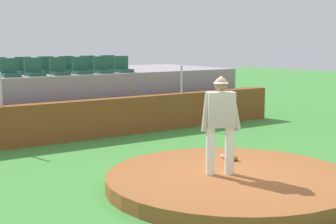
% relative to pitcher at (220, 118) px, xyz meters
% --- Properties ---
extents(ground_plane, '(60.00, 60.00, 0.00)m').
position_rel_pitcher_xyz_m(ground_plane, '(0.17, -0.10, -1.29)').
color(ground_plane, '#3E8836').
extents(pitchers_mound, '(4.53, 4.53, 0.25)m').
position_rel_pitcher_xyz_m(pitchers_mound, '(0.17, -0.10, -1.16)').
color(pitchers_mound, brown).
rests_on(pitchers_mound, ground_plane).
extents(pitcher, '(0.70, 0.45, 1.78)m').
position_rel_pitcher_xyz_m(pitcher, '(0.00, 0.00, 0.00)').
color(pitcher, white).
rests_on(pitcher, pitchers_mound).
extents(baseball, '(0.07, 0.07, 0.07)m').
position_rel_pitcher_xyz_m(baseball, '(0.88, 0.94, -0.99)').
color(baseball, white).
rests_on(baseball, pitchers_mound).
extents(fielding_glove, '(0.35, 0.35, 0.11)m').
position_rel_pitcher_xyz_m(fielding_glove, '(0.87, 0.68, -0.98)').
color(fielding_glove, brown).
rests_on(fielding_glove, pitchers_mound).
extents(brick_barrier, '(12.87, 0.40, 1.06)m').
position_rel_pitcher_xyz_m(brick_barrier, '(0.17, 5.58, -0.76)').
color(brick_barrier, brown).
rests_on(brick_barrier, ground_plane).
extents(fence_post_left, '(0.06, 0.06, 0.84)m').
position_rel_pitcher_xyz_m(fence_post_left, '(-2.21, 5.58, 0.19)').
color(fence_post_left, silver).
rests_on(fence_post_left, brick_barrier).
extents(fence_post_right, '(0.06, 0.06, 0.84)m').
position_rel_pitcher_xyz_m(fence_post_right, '(3.23, 5.58, 0.19)').
color(fence_post_right, silver).
rests_on(fence_post_right, brick_barrier).
extents(bleacher_platform, '(11.87, 4.18, 1.67)m').
position_rel_pitcher_xyz_m(bleacher_platform, '(0.17, 8.42, -0.45)').
color(bleacher_platform, gray).
rests_on(bleacher_platform, ground_plane).
extents(stadium_chair_0, '(0.48, 0.44, 0.50)m').
position_rel_pitcher_xyz_m(stadium_chair_0, '(-1.57, 6.88, 0.54)').
color(stadium_chair_0, '#235441').
rests_on(stadium_chair_0, bleacher_platform).
extents(stadium_chair_1, '(0.48, 0.44, 0.50)m').
position_rel_pitcher_xyz_m(stadium_chair_1, '(-0.90, 6.86, 0.54)').
color(stadium_chair_1, '#235441').
rests_on(stadium_chair_1, bleacher_platform).
extents(stadium_chair_2, '(0.48, 0.44, 0.50)m').
position_rel_pitcher_xyz_m(stadium_chair_2, '(-0.18, 6.84, 0.54)').
color(stadium_chair_2, '#235441').
rests_on(stadium_chair_2, bleacher_platform).
extents(stadium_chair_3, '(0.48, 0.44, 0.50)m').
position_rel_pitcher_xyz_m(stadium_chair_3, '(0.53, 6.86, 0.54)').
color(stadium_chair_3, '#235441').
rests_on(stadium_chair_3, bleacher_platform).
extents(stadium_chair_4, '(0.48, 0.44, 0.50)m').
position_rel_pitcher_xyz_m(stadium_chair_4, '(1.21, 6.83, 0.54)').
color(stadium_chair_4, '#235441').
rests_on(stadium_chair_4, bleacher_platform).
extents(stadium_chair_5, '(0.48, 0.44, 0.50)m').
position_rel_pitcher_xyz_m(stadium_chair_5, '(1.90, 6.84, 0.54)').
color(stadium_chair_5, '#235441').
rests_on(stadium_chair_5, bleacher_platform).
extents(stadium_chair_7, '(0.48, 0.44, 0.50)m').
position_rel_pitcher_xyz_m(stadium_chair_7, '(-0.86, 7.79, 0.54)').
color(stadium_chair_7, '#235441').
rests_on(stadium_chair_7, bleacher_platform).
extents(stadium_chair_8, '(0.48, 0.44, 0.50)m').
position_rel_pitcher_xyz_m(stadium_chair_8, '(-0.17, 7.76, 0.54)').
color(stadium_chair_8, '#235441').
rests_on(stadium_chair_8, bleacher_platform).
extents(stadium_chair_9, '(0.48, 0.44, 0.50)m').
position_rel_pitcher_xyz_m(stadium_chair_9, '(0.49, 7.78, 0.54)').
color(stadium_chair_9, '#235441').
rests_on(stadium_chair_9, bleacher_platform).
extents(stadium_chair_10, '(0.48, 0.44, 0.50)m').
position_rel_pitcher_xyz_m(stadium_chair_10, '(1.20, 7.75, 0.54)').
color(stadium_chair_10, '#235441').
rests_on(stadium_chair_10, bleacher_platform).
extents(stadium_chair_11, '(0.48, 0.44, 0.50)m').
position_rel_pitcher_xyz_m(stadium_chair_11, '(1.93, 7.75, 0.54)').
color(stadium_chair_11, '#235441').
rests_on(stadium_chair_11, bleacher_platform).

